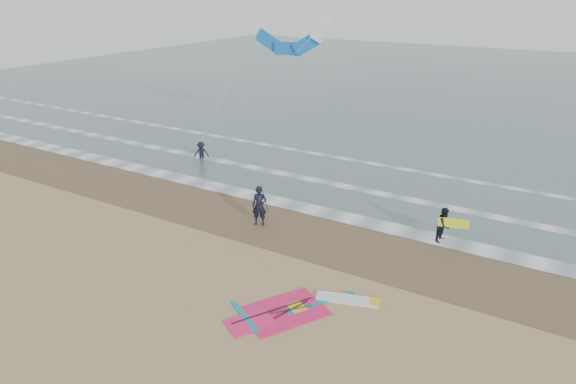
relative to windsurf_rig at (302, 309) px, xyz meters
The scene contains 11 objects.
ground 1.71m from the windsurf_rig, 163.47° to the right, with size 120.00×120.00×0.00m, color tan.
sea_water 47.54m from the windsurf_rig, 91.98° to the left, with size 120.00×80.00×0.02m, color #47605E.
wet_sand_band 5.75m from the windsurf_rig, 106.58° to the left, with size 120.00×5.00×0.01m, color brown.
foam_waterline 10.09m from the windsurf_rig, 99.36° to the left, with size 120.00×9.15×0.02m.
windsurf_rig is the anchor object (origin of this frame).
person_standing 7.17m from the windsurf_rig, 135.64° to the left, with size 0.70×0.46×1.92m, color black.
person_walking 8.26m from the windsurf_rig, 70.04° to the left, with size 0.77×0.60×1.58m, color black.
person_wading 17.76m from the windsurf_rig, 140.94° to the left, with size 0.99×0.57×1.54m, color black.
held_pole 7.04m from the windsurf_rig, 133.90° to the left, with size 0.17×0.86×1.82m.
carried_kiteboard 8.34m from the windsurf_rig, 67.20° to the left, with size 1.30×0.51×0.39m.
surf_kite 19.89m from the windsurf_rig, 122.40° to the left, with size 7.13×4.62×8.20m.
Camera 1 is at (8.95, -12.74, 10.56)m, focal length 32.00 mm.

